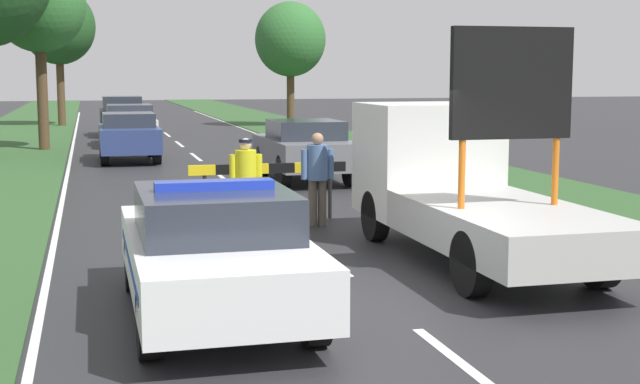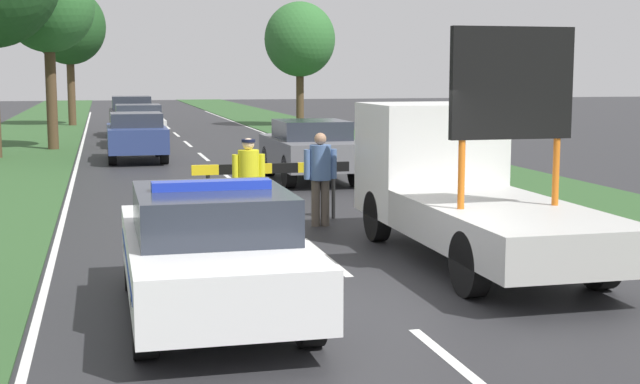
{
  "view_description": "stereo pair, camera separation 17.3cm",
  "coord_description": "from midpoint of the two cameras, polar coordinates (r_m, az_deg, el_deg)",
  "views": [
    {
      "loc": [
        -3.33,
        -9.84,
        2.73
      ],
      "look_at": [
        -0.29,
        1.86,
        1.1
      ],
      "focal_mm": 50.0,
      "sensor_mm": 36.0,
      "label": 1
    },
    {
      "loc": [
        -3.16,
        -9.88,
        2.73
      ],
      "look_at": [
        -0.29,
        1.86,
        1.1
      ],
      "focal_mm": 50.0,
      "sensor_mm": 36.0,
      "label": 2
    }
  ],
  "objects": [
    {
      "name": "roadside_tree_near_right",
      "position": [
        45.39,
        -2.02,
        9.71
      ],
      "size": [
        3.56,
        3.56,
        6.25
      ],
      "color": "#4C3823",
      "rests_on": "ground"
    },
    {
      "name": "lane_markings",
      "position": [
        29.53,
        -8.19,
        2.3
      ],
      "size": [
        7.98,
        68.65,
        0.01
      ],
      "color": "silver",
      "rests_on": "ground"
    },
    {
      "name": "traffic_cone_near_police",
      "position": [
        16.29,
        -7.04,
        -1.05
      ],
      "size": [
        0.4,
        0.4,
        0.56
      ],
      "color": "black",
      "rests_on": "ground"
    },
    {
      "name": "road_barrier",
      "position": [
        16.39,
        -3.62,
        1.2
      ],
      "size": [
        2.94,
        0.08,
        1.07
      ],
      "rotation": [
        0.0,
        0.0,
        -0.12
      ],
      "color": "black",
      "rests_on": "ground"
    },
    {
      "name": "queued_car_sedan_black",
      "position": [
        39.59,
        -12.67,
        4.81
      ],
      "size": [
        1.84,
        3.94,
        1.71
      ],
      "rotation": [
        0.0,
        0.0,
        3.14
      ],
      "color": "black",
      "rests_on": "ground"
    },
    {
      "name": "roadside_tree_mid_right",
      "position": [
        32.91,
        -17.71,
        11.34
      ],
      "size": [
        3.2,
        3.2,
        6.77
      ],
      "color": "#4C3823",
      "rests_on": "ground"
    },
    {
      "name": "queued_car_van_white",
      "position": [
        34.26,
        -12.23,
        4.28
      ],
      "size": [
        1.84,
        4.18,
        1.54
      ],
      "rotation": [
        0.0,
        0.0,
        3.14
      ],
      "color": "silver",
      "rests_on": "ground"
    },
    {
      "name": "police_car",
      "position": [
        10.07,
        -7.29,
        -3.73
      ],
      "size": [
        1.87,
        4.59,
        1.55
      ],
      "rotation": [
        0.0,
        0.0,
        0.02
      ],
      "color": "white",
      "rests_on": "ground"
    },
    {
      "name": "ground_plane",
      "position": [
        10.73,
        3.57,
        -7.07
      ],
      "size": [
        160.0,
        160.0,
        0.0
      ],
      "primitive_type": "plane",
      "color": "#28282B"
    },
    {
      "name": "work_truck",
      "position": [
        13.58,
        8.38,
        0.58
      ],
      "size": [
        2.0,
        5.94,
        3.31
      ],
      "rotation": [
        0.0,
        0.0,
        3.17
      ],
      "color": "white",
      "rests_on": "ground"
    },
    {
      "name": "roadside_tree_mid_left",
      "position": [
        47.61,
        -16.5,
        10.1
      ],
      "size": [
        3.67,
        3.67,
        6.96
      ],
      "color": "#4C3823",
      "rests_on": "ground"
    },
    {
      "name": "grass_verge_right",
      "position": [
        31.45,
        3.07,
        2.71
      ],
      "size": [
        4.41,
        120.0,
        0.03
      ],
      "color": "#2D5128",
      "rests_on": "ground"
    },
    {
      "name": "police_officer",
      "position": [
        15.48,
        -5.08,
        1.06
      ],
      "size": [
        0.58,
        0.37,
        1.6
      ],
      "rotation": [
        0.0,
        0.0,
        3.57
      ],
      "color": "#191E38",
      "rests_on": "ground"
    },
    {
      "name": "pedestrian_civilian",
      "position": [
        15.81,
        -0.48,
        1.32
      ],
      "size": [
        0.6,
        0.38,
        1.67
      ],
      "rotation": [
        0.0,
        0.0,
        0.15
      ],
      "color": "brown",
      "rests_on": "ground"
    },
    {
      "name": "queued_car_hatch_blue",
      "position": [
        28.2,
        -12.32,
        3.54
      ],
      "size": [
        1.75,
        4.03,
        1.49
      ],
      "rotation": [
        0.0,
        0.0,
        3.14
      ],
      "color": "navy",
      "rests_on": "ground"
    },
    {
      "name": "queued_car_suv_grey",
      "position": [
        22.5,
        -1.21,
        2.8
      ],
      "size": [
        1.9,
        4.24,
        1.54
      ],
      "rotation": [
        0.0,
        0.0,
        3.14
      ],
      "color": "slate",
      "rests_on": "ground"
    }
  ]
}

